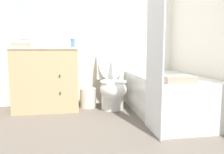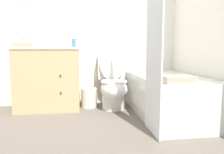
{
  "view_description": "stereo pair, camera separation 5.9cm",
  "coord_description": "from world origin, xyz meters",
  "px_view_note": "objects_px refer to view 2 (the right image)",
  "views": [
    {
      "loc": [
        -0.35,
        -1.77,
        0.84
      ],
      "look_at": [
        0.06,
        0.75,
        0.53
      ],
      "focal_mm": 35.0,
      "sensor_mm": 36.0,
      "label": 1
    },
    {
      "loc": [
        -0.29,
        -1.78,
        0.84
      ],
      "look_at": [
        0.06,
        0.75,
        0.53
      ],
      "focal_mm": 35.0,
      "sensor_mm": 36.0,
      "label": 2
    }
  ],
  "objects_px": {
    "wastebasket": "(89,98)",
    "bath_towel_folded": "(177,79)",
    "vanity_cabinet": "(48,78)",
    "toilet": "(113,85)",
    "tissue_box": "(58,44)",
    "bathtub": "(167,95)",
    "hand_towel_folded": "(22,45)",
    "soap_dispenser": "(74,43)",
    "sink_faucet": "(49,45)"
  },
  "relations": [
    {
      "from": "toilet",
      "to": "bathtub",
      "type": "xyz_separation_m",
      "value": [
        0.65,
        -0.42,
        -0.09
      ]
    },
    {
      "from": "sink_faucet",
      "to": "hand_towel_folded",
      "type": "height_order",
      "value": "sink_faucet"
    },
    {
      "from": "toilet",
      "to": "hand_towel_folded",
      "type": "distance_m",
      "value": 1.34
    },
    {
      "from": "wastebasket",
      "to": "tissue_box",
      "type": "xyz_separation_m",
      "value": [
        -0.42,
        -0.03,
        0.79
      ]
    },
    {
      "from": "tissue_box",
      "to": "hand_towel_folded",
      "type": "bearing_deg",
      "value": -164.33
    },
    {
      "from": "sink_faucet",
      "to": "toilet",
      "type": "height_order",
      "value": "sink_faucet"
    },
    {
      "from": "vanity_cabinet",
      "to": "toilet",
      "type": "distance_m",
      "value": 0.93
    },
    {
      "from": "vanity_cabinet",
      "to": "hand_towel_folded",
      "type": "height_order",
      "value": "hand_towel_folded"
    },
    {
      "from": "bathtub",
      "to": "hand_towel_folded",
      "type": "xyz_separation_m",
      "value": [
        -1.87,
        0.38,
        0.65
      ]
    },
    {
      "from": "toilet",
      "to": "vanity_cabinet",
      "type": "bearing_deg",
      "value": 174.1
    },
    {
      "from": "toilet",
      "to": "bath_towel_folded",
      "type": "xyz_separation_m",
      "value": [
        0.51,
        -1.01,
        0.2
      ]
    },
    {
      "from": "bathtub",
      "to": "tissue_box",
      "type": "relative_size",
      "value": 11.21
    },
    {
      "from": "hand_towel_folded",
      "to": "wastebasket",
      "type": "bearing_deg",
      "value": 10.1
    },
    {
      "from": "tissue_box",
      "to": "soap_dispenser",
      "type": "xyz_separation_m",
      "value": [
        0.22,
        0.02,
        0.02
      ]
    },
    {
      "from": "vanity_cabinet",
      "to": "bath_towel_folded",
      "type": "bearing_deg",
      "value": -37.72
    },
    {
      "from": "toilet",
      "to": "bathtub",
      "type": "height_order",
      "value": "toilet"
    },
    {
      "from": "wastebasket",
      "to": "tissue_box",
      "type": "distance_m",
      "value": 0.9
    },
    {
      "from": "wastebasket",
      "to": "tissue_box",
      "type": "height_order",
      "value": "tissue_box"
    },
    {
      "from": "tissue_box",
      "to": "soap_dispenser",
      "type": "height_order",
      "value": "soap_dispenser"
    },
    {
      "from": "wastebasket",
      "to": "bathtub",
      "type": "bearing_deg",
      "value": -28.28
    },
    {
      "from": "wastebasket",
      "to": "bath_towel_folded",
      "type": "height_order",
      "value": "bath_towel_folded"
    },
    {
      "from": "bathtub",
      "to": "vanity_cabinet",
      "type": "bearing_deg",
      "value": 161.77
    },
    {
      "from": "toilet",
      "to": "wastebasket",
      "type": "distance_m",
      "value": 0.41
    },
    {
      "from": "bath_towel_folded",
      "to": "hand_towel_folded",
      "type": "bearing_deg",
      "value": 150.77
    },
    {
      "from": "vanity_cabinet",
      "to": "toilet",
      "type": "xyz_separation_m",
      "value": [
        0.92,
        -0.09,
        -0.1
      ]
    },
    {
      "from": "vanity_cabinet",
      "to": "soap_dispenser",
      "type": "distance_m",
      "value": 0.62
    },
    {
      "from": "tissue_box",
      "to": "soap_dispenser",
      "type": "bearing_deg",
      "value": 4.79
    },
    {
      "from": "vanity_cabinet",
      "to": "sink_faucet",
      "type": "height_order",
      "value": "sink_faucet"
    },
    {
      "from": "vanity_cabinet",
      "to": "toilet",
      "type": "bearing_deg",
      "value": -5.9
    },
    {
      "from": "sink_faucet",
      "to": "hand_towel_folded",
      "type": "relative_size",
      "value": 0.68
    },
    {
      "from": "hand_towel_folded",
      "to": "bath_towel_folded",
      "type": "relative_size",
      "value": 0.67
    },
    {
      "from": "sink_faucet",
      "to": "wastebasket",
      "type": "relative_size",
      "value": 0.5
    },
    {
      "from": "soap_dispenser",
      "to": "bath_towel_folded",
      "type": "height_order",
      "value": "soap_dispenser"
    },
    {
      "from": "vanity_cabinet",
      "to": "bathtub",
      "type": "height_order",
      "value": "vanity_cabinet"
    },
    {
      "from": "vanity_cabinet",
      "to": "tissue_box",
      "type": "xyz_separation_m",
      "value": [
        0.16,
        -0.01,
        0.48
      ]
    },
    {
      "from": "bathtub",
      "to": "hand_towel_folded",
      "type": "height_order",
      "value": "hand_towel_folded"
    },
    {
      "from": "toilet",
      "to": "tissue_box",
      "type": "xyz_separation_m",
      "value": [
        -0.76,
        0.08,
        0.59
      ]
    },
    {
      "from": "sink_faucet",
      "to": "vanity_cabinet",
      "type": "bearing_deg",
      "value": -90.0
    },
    {
      "from": "tissue_box",
      "to": "wastebasket",
      "type": "bearing_deg",
      "value": 3.85
    },
    {
      "from": "hand_towel_folded",
      "to": "bathtub",
      "type": "bearing_deg",
      "value": -11.46
    },
    {
      "from": "sink_faucet",
      "to": "soap_dispenser",
      "type": "distance_m",
      "value": 0.41
    },
    {
      "from": "bathtub",
      "to": "soap_dispenser",
      "type": "xyz_separation_m",
      "value": [
        -1.2,
        0.53,
        0.69
      ]
    },
    {
      "from": "toilet",
      "to": "tissue_box",
      "type": "bearing_deg",
      "value": 173.7
    },
    {
      "from": "soap_dispenser",
      "to": "bath_towel_folded",
      "type": "xyz_separation_m",
      "value": [
        1.06,
        -1.11,
        -0.4
      ]
    },
    {
      "from": "sink_faucet",
      "to": "wastebasket",
      "type": "distance_m",
      "value": 0.98
    },
    {
      "from": "vanity_cabinet",
      "to": "hand_towel_folded",
      "type": "distance_m",
      "value": 0.57
    },
    {
      "from": "bathtub",
      "to": "wastebasket",
      "type": "bearing_deg",
      "value": 151.72
    },
    {
      "from": "soap_dispenser",
      "to": "bath_towel_folded",
      "type": "distance_m",
      "value": 1.59
    },
    {
      "from": "bathtub",
      "to": "bath_towel_folded",
      "type": "distance_m",
      "value": 0.67
    },
    {
      "from": "sink_faucet",
      "to": "soap_dispenser",
      "type": "height_order",
      "value": "soap_dispenser"
    }
  ]
}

